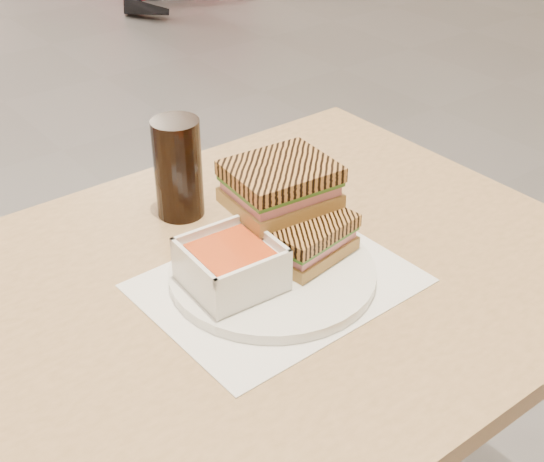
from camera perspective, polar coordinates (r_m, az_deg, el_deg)
main_table at (r=0.99m, az=-7.91°, el=-11.79°), size 1.20×0.70×0.75m
tray_liner at (r=0.96m, az=0.48°, el=-4.02°), size 0.34×0.27×0.00m
plate at (r=0.96m, az=0.04°, el=-3.21°), size 0.27×0.27×0.01m
soup_bowl at (r=0.92m, az=-3.15°, el=-2.70°), size 0.11×0.11×0.06m
panini_lower at (r=0.98m, az=2.49°, el=-0.34°), size 0.13×0.11×0.05m
panini_upper at (r=0.98m, az=0.65°, el=3.56°), size 0.14×0.12×0.06m
cola_glass at (r=1.08m, az=-7.21°, el=4.78°), size 0.07×0.07×0.15m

